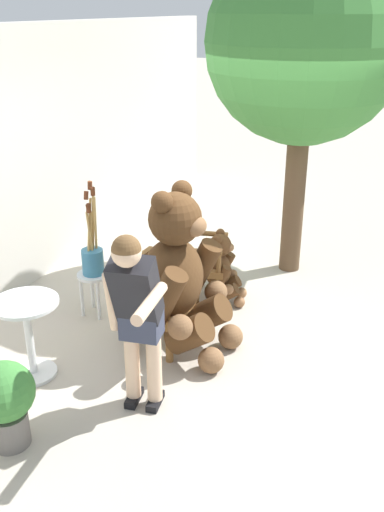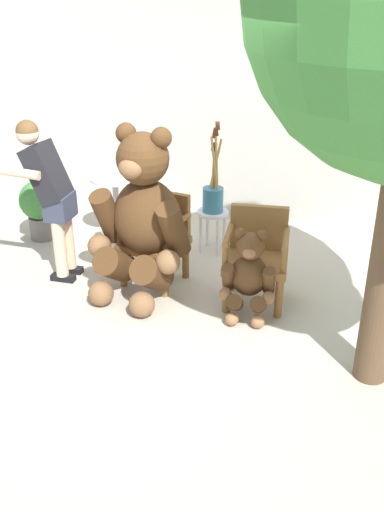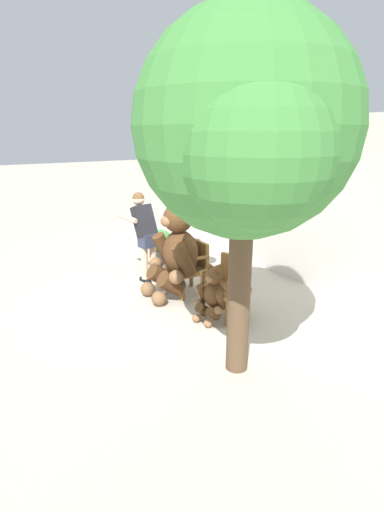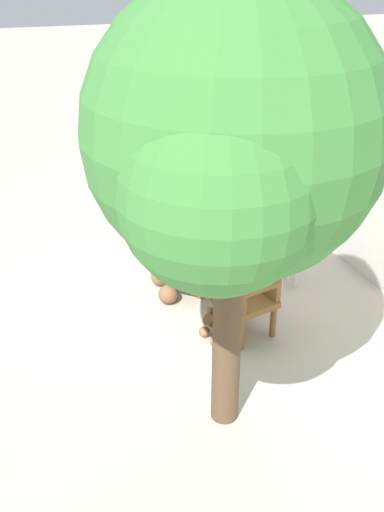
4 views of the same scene
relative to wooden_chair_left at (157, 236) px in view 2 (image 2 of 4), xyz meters
The scene contains 11 objects.
ground_plane 0.81m from the wooden_chair_left, 40.33° to the right, with size 60.00×60.00×0.00m, color #B2A899.
back_wall 2.24m from the wooden_chair_left, 75.67° to the left, with size 10.00×0.16×2.80m, color beige.
wooden_chair_left is the anchor object (origin of this frame).
wooden_chair_right 1.00m from the wooden_chair_left, ahead, with size 0.66×0.63×0.86m.
teddy_bear_large 0.41m from the wooden_chair_left, 91.89° to the right, with size 0.94×0.91×1.57m.
teddy_bear_small 1.06m from the wooden_chair_left, 15.54° to the right, with size 0.50×0.50×0.80m.
person_visitor 1.11m from the wooden_chair_left, 160.37° to the right, with size 0.74×0.56×1.55m.
white_stool 0.86m from the wooden_chair_left, 73.04° to the left, with size 0.34×0.34×0.46m.
brush_bucket 0.88m from the wooden_chair_left, 72.83° to the left, with size 0.22×0.22×0.96m.
round_side_table 1.16m from the wooden_chair_left, 140.08° to the left, with size 0.56×0.56×0.72m.
potted_plant 1.70m from the wooden_chair_left, 167.77° to the left, with size 0.44×0.44×0.68m.
Camera 2 is at (1.79, -4.03, 2.69)m, focal length 40.00 mm.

